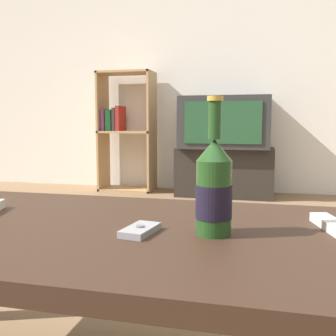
% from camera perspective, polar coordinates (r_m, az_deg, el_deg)
% --- Properties ---
extents(back_wall, '(8.00, 0.05, 2.60)m').
position_cam_1_polar(back_wall, '(3.90, 8.77, 15.96)').
color(back_wall, silver).
rests_on(back_wall, ground_plane).
extents(coffee_table, '(1.37, 0.66, 0.43)m').
position_cam_1_polar(coffee_table, '(0.92, -8.86, -11.72)').
color(coffee_table, '#332116').
rests_on(coffee_table, ground_plane).
extents(tv_stand, '(0.86, 0.40, 0.44)m').
position_cam_1_polar(tv_stand, '(3.60, 8.24, -0.53)').
color(tv_stand, '#28231E').
rests_on(tv_stand, ground_plane).
extents(television, '(0.78, 0.55, 0.45)m').
position_cam_1_polar(television, '(3.57, 8.36, 6.55)').
color(television, '#2D2D2D').
rests_on(television, tv_stand).
extents(bookshelf, '(0.52, 0.30, 1.14)m').
position_cam_1_polar(bookshelf, '(3.85, -6.41, 5.65)').
color(bookshelf, tan).
rests_on(bookshelf, ground_plane).
extents(beer_bottle, '(0.08, 0.08, 0.28)m').
position_cam_1_polar(beer_bottle, '(0.81, 6.68, -2.92)').
color(beer_bottle, '#1E4219').
rests_on(beer_bottle, coffee_table).
extents(cell_phone, '(0.07, 0.11, 0.02)m').
position_cam_1_polar(cell_phone, '(0.83, -4.07, -8.97)').
color(cell_phone, gray).
rests_on(cell_phone, coffee_table).
extents(remote_control, '(0.08, 0.16, 0.02)m').
position_cam_1_polar(remote_control, '(0.93, 22.67, -7.63)').
color(remote_control, beige).
rests_on(remote_control, coffee_table).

